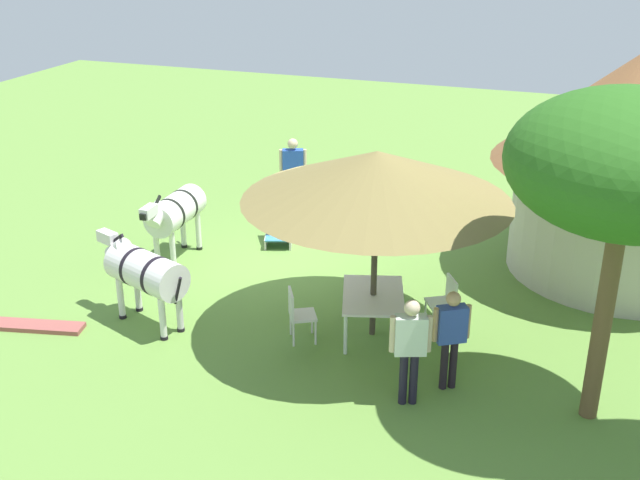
{
  "coord_description": "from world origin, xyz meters",
  "views": [
    {
      "loc": [
        12.91,
        5.14,
        6.56
      ],
      "look_at": [
        0.68,
        0.74,
        1.0
      ],
      "focal_mm": 43.56,
      "sensor_mm": 36.0,
      "label": 1
    }
  ],
  "objects_px": {
    "patio_chair_east_end": "(445,299)",
    "zebra_nearest_camera": "(175,212)",
    "thatched_hut": "(635,153)",
    "zebra_by_umbrella": "(144,271)",
    "guest_behind_table": "(451,331)",
    "standing_watcher": "(293,168)",
    "patio_dining_table": "(373,298)",
    "guest_beside_umbrella": "(410,343)",
    "shade_umbrella": "(377,176)",
    "patio_chair_west_end": "(298,312)",
    "acacia_tree_right_background": "(628,164)",
    "striped_lounge_chair": "(279,233)"
  },
  "relations": [
    {
      "from": "standing_watcher",
      "to": "acacia_tree_right_background",
      "type": "distance_m",
      "value": 9.48
    },
    {
      "from": "guest_beside_umbrella",
      "to": "zebra_by_umbrella",
      "type": "bearing_deg",
      "value": -29.86
    },
    {
      "from": "thatched_hut",
      "to": "patio_chair_west_end",
      "type": "xyz_separation_m",
      "value": [
        4.68,
        -4.92,
        -1.87
      ]
    },
    {
      "from": "guest_behind_table",
      "to": "zebra_nearest_camera",
      "type": "distance_m",
      "value": 6.6
    },
    {
      "from": "guest_beside_umbrella",
      "to": "standing_watcher",
      "type": "relative_size",
      "value": 0.94
    },
    {
      "from": "guest_behind_table",
      "to": "acacia_tree_right_background",
      "type": "distance_m",
      "value": 3.39
    },
    {
      "from": "patio_chair_east_end",
      "to": "guest_behind_table",
      "type": "height_order",
      "value": "guest_behind_table"
    },
    {
      "from": "shade_umbrella",
      "to": "standing_watcher",
      "type": "distance_m",
      "value": 6.16
    },
    {
      "from": "thatched_hut",
      "to": "patio_dining_table",
      "type": "height_order",
      "value": "thatched_hut"
    },
    {
      "from": "standing_watcher",
      "to": "zebra_nearest_camera",
      "type": "height_order",
      "value": "standing_watcher"
    },
    {
      "from": "patio_chair_east_end",
      "to": "guest_beside_umbrella",
      "type": "height_order",
      "value": "guest_beside_umbrella"
    },
    {
      "from": "guest_behind_table",
      "to": "patio_dining_table",
      "type": "bearing_deg",
      "value": 111.01
    },
    {
      "from": "zebra_nearest_camera",
      "to": "guest_behind_table",
      "type": "bearing_deg",
      "value": 154.59
    },
    {
      "from": "guest_beside_umbrella",
      "to": "patio_chair_east_end",
      "type": "bearing_deg",
      "value": -111.67
    },
    {
      "from": "shade_umbrella",
      "to": "patio_chair_west_end",
      "type": "xyz_separation_m",
      "value": [
        0.61,
        -1.1,
        -2.26
      ]
    },
    {
      "from": "standing_watcher",
      "to": "zebra_by_umbrella",
      "type": "distance_m",
      "value": 5.85
    },
    {
      "from": "zebra_by_umbrella",
      "to": "standing_watcher",
      "type": "bearing_deg",
      "value": 17.02
    },
    {
      "from": "zebra_nearest_camera",
      "to": "standing_watcher",
      "type": "bearing_deg",
      "value": -111.17
    },
    {
      "from": "shade_umbrella",
      "to": "guest_beside_umbrella",
      "type": "bearing_deg",
      "value": 30.78
    },
    {
      "from": "patio_chair_east_end",
      "to": "zebra_nearest_camera",
      "type": "xyz_separation_m",
      "value": [
        -0.89,
        -5.62,
        0.51
      ]
    },
    {
      "from": "patio_chair_west_end",
      "to": "guest_beside_umbrella",
      "type": "height_order",
      "value": "guest_beside_umbrella"
    },
    {
      "from": "acacia_tree_right_background",
      "to": "patio_chair_east_end",
      "type": "bearing_deg",
      "value": -126.51
    },
    {
      "from": "zebra_by_umbrella",
      "to": "patio_chair_east_end",
      "type": "bearing_deg",
      "value": -50.88
    },
    {
      "from": "thatched_hut",
      "to": "zebra_nearest_camera",
      "type": "xyz_separation_m",
      "value": [
        2.53,
        -8.37,
        -1.36
      ]
    },
    {
      "from": "guest_beside_umbrella",
      "to": "zebra_by_umbrella",
      "type": "distance_m",
      "value": 4.79
    },
    {
      "from": "standing_watcher",
      "to": "thatched_hut",
      "type": "bearing_deg",
      "value": 152.41
    },
    {
      "from": "zebra_by_umbrella",
      "to": "thatched_hut",
      "type": "bearing_deg",
      "value": -35.73
    },
    {
      "from": "standing_watcher",
      "to": "zebra_nearest_camera",
      "type": "distance_m",
      "value": 3.55
    },
    {
      "from": "guest_beside_umbrella",
      "to": "guest_behind_table",
      "type": "relative_size",
      "value": 1.04
    },
    {
      "from": "patio_chair_east_end",
      "to": "guest_beside_umbrella",
      "type": "bearing_deg",
      "value": 147.65
    },
    {
      "from": "guest_behind_table",
      "to": "standing_watcher",
      "type": "relative_size",
      "value": 0.9
    },
    {
      "from": "thatched_hut",
      "to": "acacia_tree_right_background",
      "type": "bearing_deg",
      "value": -3.67
    },
    {
      "from": "patio_chair_east_end",
      "to": "zebra_by_umbrella",
      "type": "height_order",
      "value": "zebra_by_umbrella"
    },
    {
      "from": "patio_chair_west_end",
      "to": "guest_behind_table",
      "type": "xyz_separation_m",
      "value": [
        0.54,
        2.59,
        0.43
      ]
    },
    {
      "from": "thatched_hut",
      "to": "zebra_by_umbrella",
      "type": "height_order",
      "value": "thatched_hut"
    },
    {
      "from": "thatched_hut",
      "to": "zebra_nearest_camera",
      "type": "distance_m",
      "value": 8.85
    },
    {
      "from": "guest_beside_umbrella",
      "to": "guest_behind_table",
      "type": "height_order",
      "value": "guest_beside_umbrella"
    },
    {
      "from": "patio_chair_east_end",
      "to": "patio_dining_table",
      "type": "bearing_deg",
      "value": 90.0
    },
    {
      "from": "patio_chair_east_end",
      "to": "acacia_tree_right_background",
      "type": "bearing_deg",
      "value": -157.79
    },
    {
      "from": "shade_umbrella",
      "to": "zebra_nearest_camera",
      "type": "distance_m",
      "value": 5.1
    },
    {
      "from": "patio_dining_table",
      "to": "zebra_nearest_camera",
      "type": "distance_m",
      "value": 4.81
    },
    {
      "from": "shade_umbrella",
      "to": "striped_lounge_chair",
      "type": "bearing_deg",
      "value": -135.42
    },
    {
      "from": "thatched_hut",
      "to": "standing_watcher",
      "type": "distance_m",
      "value": 7.34
    },
    {
      "from": "zebra_nearest_camera",
      "to": "patio_dining_table",
      "type": "bearing_deg",
      "value": 159.85
    },
    {
      "from": "zebra_nearest_camera",
      "to": "acacia_tree_right_background",
      "type": "bearing_deg",
      "value": 160.12
    },
    {
      "from": "patio_chair_west_end",
      "to": "zebra_by_umbrella",
      "type": "height_order",
      "value": "zebra_by_umbrella"
    },
    {
      "from": "shade_umbrella",
      "to": "patio_chair_west_end",
      "type": "bearing_deg",
      "value": -61.03
    },
    {
      "from": "patio_chair_west_end",
      "to": "guest_beside_umbrella",
      "type": "relative_size",
      "value": 0.54
    },
    {
      "from": "patio_chair_east_end",
      "to": "guest_behind_table",
      "type": "relative_size",
      "value": 0.57
    },
    {
      "from": "patio_dining_table",
      "to": "standing_watcher",
      "type": "bearing_deg",
      "value": -145.6
    }
  ]
}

